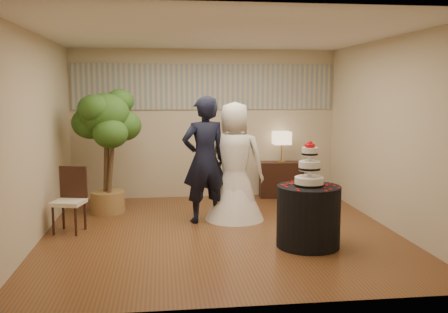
{
  "coord_description": "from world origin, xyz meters",
  "views": [
    {
      "loc": [
        -0.82,
        -6.93,
        2.03
      ],
      "look_at": [
        0.1,
        0.4,
        1.05
      ],
      "focal_mm": 40.0,
      "sensor_mm": 36.0,
      "label": 1
    }
  ],
  "objects": [
    {
      "name": "table_lamp",
      "position": [
        1.44,
        2.26,
        0.97
      ],
      "size": [
        0.31,
        0.31,
        0.58
      ],
      "primitive_type": null,
      "color": "#CCAE86",
      "rests_on": "console"
    },
    {
      "name": "side_chair",
      "position": [
        -2.16,
        0.28,
        0.47
      ],
      "size": [
        0.53,
        0.54,
        0.94
      ],
      "primitive_type": null,
      "rotation": [
        0.0,
        0.0,
        -0.24
      ],
      "color": "black",
      "rests_on": "floor"
    },
    {
      "name": "console",
      "position": [
        1.44,
        2.26,
        0.34
      ],
      "size": [
        0.84,
        0.43,
        0.68
      ],
      "primitive_type": "cube",
      "rotation": [
        0.0,
        0.0,
        -0.09
      ],
      "color": "black",
      "rests_on": "floor"
    },
    {
      "name": "cake_table",
      "position": [
        1.06,
        -0.78,
        0.4
      ],
      "size": [
        1.06,
        1.06,
        0.8
      ],
      "primitive_type": "cylinder",
      "rotation": [
        0.0,
        0.0,
        0.35
      ],
      "color": "black",
      "rests_on": "floor"
    },
    {
      "name": "groom",
      "position": [
        -0.17,
        0.62,
        0.98
      ],
      "size": [
        0.81,
        0.63,
        1.95
      ],
      "primitive_type": "imported",
      "rotation": [
        0.0,
        0.0,
        3.39
      ],
      "color": "black",
      "rests_on": "floor"
    },
    {
      "name": "wall_right",
      "position": [
        2.5,
        0.0,
        1.4
      ],
      "size": [
        0.06,
        5.0,
        2.8
      ],
      "primitive_type": "cube",
      "color": "#C7B593",
      "rests_on": "ground"
    },
    {
      "name": "mural_border",
      "position": [
        0.0,
        2.48,
        2.1
      ],
      "size": [
        4.9,
        0.02,
        0.85
      ],
      "primitive_type": "cube",
      "color": "#9D9F93",
      "rests_on": "wall_back"
    },
    {
      "name": "bride",
      "position": [
        0.31,
        0.72,
        0.93
      ],
      "size": [
        1.12,
        1.12,
        1.86
      ],
      "primitive_type": "imported",
      "rotation": [
        0.0,
        0.0,
        2.92
      ],
      "color": "white",
      "rests_on": "floor"
    },
    {
      "name": "wall_back",
      "position": [
        0.0,
        2.5,
        1.4
      ],
      "size": [
        5.0,
        0.06,
        2.8
      ],
      "primitive_type": "cube",
      "color": "#C7B593",
      "rests_on": "ground"
    },
    {
      "name": "ficus_tree",
      "position": [
        -1.73,
        1.41,
        1.05
      ],
      "size": [
        1.41,
        1.41,
        2.1
      ],
      "primitive_type": null,
      "rotation": [
        0.0,
        0.0,
        2.38
      ],
      "color": "#2F5A1C",
      "rests_on": "floor"
    },
    {
      "name": "floor",
      "position": [
        0.0,
        0.0,
        0.0
      ],
      "size": [
        5.0,
        5.0,
        0.0
      ],
      "primitive_type": "cube",
      "color": "brown",
      "rests_on": "ground"
    },
    {
      "name": "wall_left",
      "position": [
        -2.5,
        0.0,
        1.4
      ],
      "size": [
        0.06,
        5.0,
        2.8
      ],
      "primitive_type": "cube",
      "color": "#C7B593",
      "rests_on": "ground"
    },
    {
      "name": "wedding_cake",
      "position": [
        1.06,
        -0.78,
        1.1
      ],
      "size": [
        0.38,
        0.38,
        0.59
      ],
      "primitive_type": null,
      "color": "white",
      "rests_on": "cake_table"
    },
    {
      "name": "ceiling",
      "position": [
        0.0,
        0.0,
        2.8
      ],
      "size": [
        5.0,
        5.0,
        0.0
      ],
      "primitive_type": "cube",
      "color": "white",
      "rests_on": "wall_back"
    },
    {
      "name": "wall_front",
      "position": [
        0.0,
        -2.5,
        1.4
      ],
      "size": [
        5.0,
        0.06,
        2.8
      ],
      "primitive_type": "cube",
      "color": "#C7B593",
      "rests_on": "ground"
    }
  ]
}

